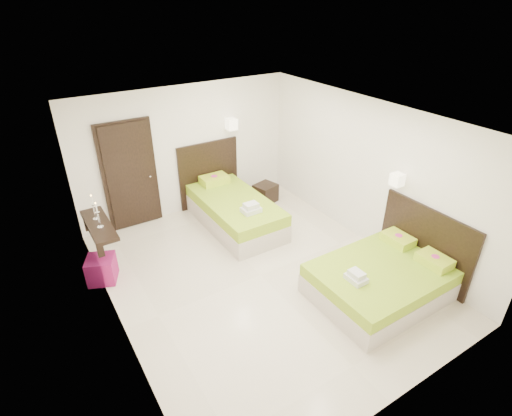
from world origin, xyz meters
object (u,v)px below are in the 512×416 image
bed_single (233,208)px  bed_double (383,278)px  ottoman (102,269)px  nightstand (265,193)px

bed_single → bed_double: (0.91, -3.07, -0.04)m
bed_double → ottoman: bed_double is taller
nightstand → ottoman: size_ratio=1.07×
nightstand → ottoman: (-3.73, -0.88, 0.01)m
ottoman → nightstand: bearing=13.3°
bed_single → nightstand: size_ratio=4.98×
bed_single → bed_double: size_ratio=1.15×
nightstand → bed_double: bearing=-107.2°
ottoman → bed_double: bearing=-36.4°
bed_single → bed_double: 3.20m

